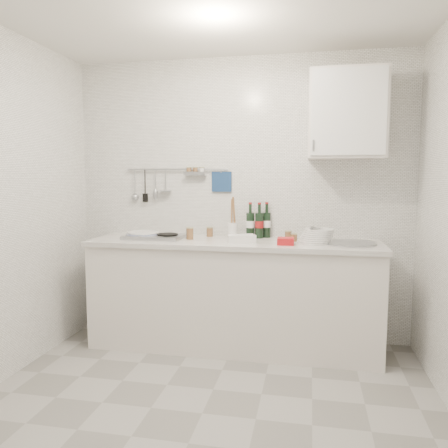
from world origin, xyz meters
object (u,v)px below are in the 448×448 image
wine_bottles (259,220)px  utensil_crock (233,228)px  wall_cabinet (347,115)px  plate_stack_sink (316,236)px  plate_stack_hob (142,235)px

wine_bottles → utensil_crock: bearing=-168.7°
wall_cabinet → utensil_crock: 1.33m
wall_cabinet → plate_stack_sink: bearing=-154.6°
wall_cabinet → plate_stack_hob: wall_cabinet is taller
plate_stack_sink → wine_bottles: (-0.50, 0.20, 0.10)m
wall_cabinet → plate_stack_hob: 1.99m
plate_stack_sink → wine_bottles: bearing=157.9°
wall_cabinet → plate_stack_sink: (-0.22, -0.10, -0.97)m
wall_cabinet → wine_bottles: (-0.71, 0.10, -0.87)m
plate_stack_sink → wine_bottles: wine_bottles is taller
plate_stack_hob → wine_bottles: (1.00, 0.20, 0.13)m
wine_bottles → plate_stack_hob: bearing=-168.6°
plate_stack_sink → utensil_crock: 0.74m
wall_cabinet → plate_stack_hob: size_ratio=2.29×
wall_cabinet → utensil_crock: (-0.94, 0.05, -0.95)m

